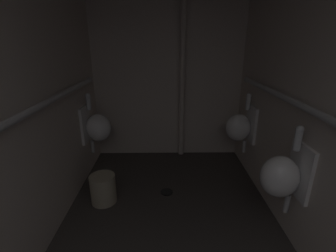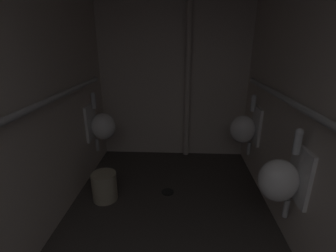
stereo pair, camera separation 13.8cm
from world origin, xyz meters
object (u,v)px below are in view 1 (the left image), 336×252
Objects in this scene: urinal_left_mid at (97,127)px; urinal_right_far at (240,127)px; floor_drain at (167,192)px; waste_bin at (103,189)px; standpipe_back_wall at (182,73)px; urinal_right_mid at (282,175)px.

urinal_right_far is at bearing -0.61° from urinal_left_mid.
floor_drain is at bearing -28.49° from urinal_left_mid.
floor_drain is 0.46× the size of waste_bin.
standpipe_back_wall is at bearing 24.15° from urinal_left_mid.
urinal_right_mid is 1.86m from standpipe_back_wall.
urinal_right_far is at bearing 25.98° from floor_drain.
urinal_right_far is 1.74m from waste_bin.
urinal_right_mid and urinal_right_far have the same top height.
waste_bin is (-1.57, 0.54, -0.47)m from urinal_right_mid.
standpipe_back_wall reaches higher than urinal_right_far.
standpipe_back_wall is 7.76× the size of waste_bin.
waste_bin is at bearing 161.14° from urinal_right_mid.
urinal_left_mid reaches higher than floor_drain.
waste_bin is (-0.66, -0.15, 0.15)m from floor_drain.
urinal_right_mid is at bearing -90.00° from urinal_right_far.
floor_drain is (0.84, -0.46, -0.62)m from urinal_left_mid.
urinal_right_mid is 1.13m from urinal_right_far.
standpipe_back_wall is at bearing 143.87° from urinal_right_far.
waste_bin is at bearing -167.10° from floor_drain.
standpipe_back_wall is 1.76m from waste_bin.
urinal_left_mid is at bearing -155.85° from standpipe_back_wall.
waste_bin is (-0.89, -1.09, -1.06)m from standpipe_back_wall.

